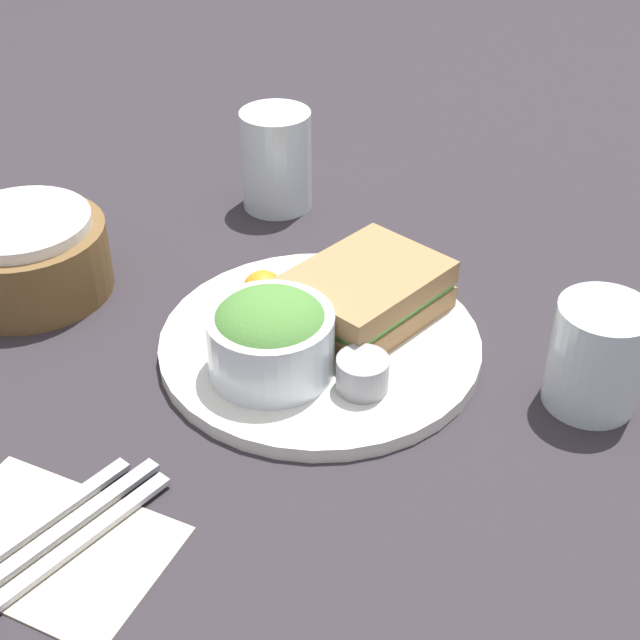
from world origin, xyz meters
TOP-DOWN VIEW (x-y plane):
  - ground_plane at (0.00, 0.00)m, footprint 4.00×4.00m
  - plate at (0.00, 0.00)m, footprint 0.30×0.30m
  - sandwich at (0.05, -0.02)m, footprint 0.17×0.15m
  - salad_bowl at (-0.06, 0.02)m, footprint 0.11×0.11m
  - dressing_cup at (-0.05, -0.06)m, footprint 0.05×0.05m
  - orange_wedge at (0.02, 0.07)m, footprint 0.04×0.04m
  - drink_glass at (0.23, 0.16)m, footprint 0.08×0.08m
  - bread_basket at (-0.03, 0.31)m, footprint 0.16×0.16m
  - napkin at (-0.29, 0.08)m, footprint 0.12×0.17m
  - fork at (-0.30, 0.06)m, footprint 0.19×0.06m
  - knife at (-0.29, 0.08)m, footprint 0.20×0.06m
  - spoon at (-0.29, 0.10)m, footprint 0.17×0.06m
  - water_glass at (0.03, -0.24)m, footprint 0.08×0.08m

SIDE VIEW (x-z plane):
  - ground_plane at x=0.00m, z-range 0.00..0.00m
  - napkin at x=-0.29m, z-range 0.00..0.00m
  - fork at x=-0.30m, z-range 0.00..0.01m
  - knife at x=-0.29m, z-range 0.00..0.01m
  - spoon at x=-0.29m, z-range 0.00..0.01m
  - plate at x=0.00m, z-range 0.00..0.01m
  - dressing_cup at x=-0.05m, z-range 0.01..0.04m
  - orange_wedge at x=0.02m, z-range 0.01..0.06m
  - sandwich at x=0.05m, z-range 0.01..0.06m
  - bread_basket at x=-0.03m, z-range 0.00..0.08m
  - water_glass at x=0.03m, z-range 0.00..0.10m
  - salad_bowl at x=-0.06m, z-range 0.01..0.09m
  - drink_glass at x=0.23m, z-range 0.00..0.12m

